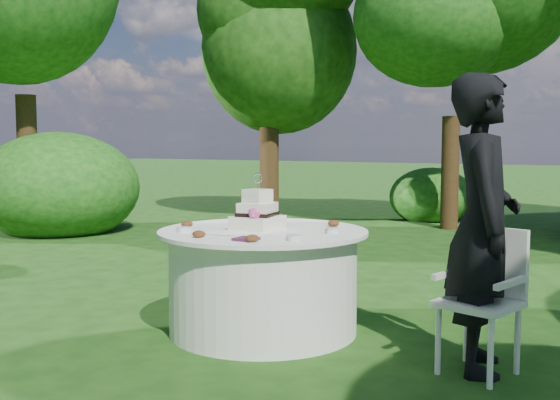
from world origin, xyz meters
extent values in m
plane|color=#15370F|center=(0.00, 0.00, 0.00)|extent=(80.00, 80.00, 0.00)
cube|color=#481E3A|center=(0.20, -0.50, 0.78)|extent=(0.14, 0.14, 0.02)
ellipsoid|color=white|center=(-0.22, -0.39, 0.78)|extent=(0.48, 0.07, 0.01)
imported|color=black|center=(1.61, 0.02, 0.92)|extent=(0.64, 0.78, 1.84)
cylinder|color=white|center=(0.00, 0.00, 0.37)|extent=(1.40, 1.40, 0.74)
cylinder|color=white|center=(0.00, 0.00, 0.76)|extent=(1.56, 1.56, 0.03)
cube|color=white|center=(-0.04, -0.01, 0.82)|extent=(0.32, 0.32, 0.11)
cube|color=beige|center=(-0.04, -0.01, 0.92)|extent=(0.28, 0.28, 0.11)
cube|color=white|center=(-0.04, -0.01, 1.02)|extent=(0.19, 0.19, 0.11)
cube|color=black|center=(-0.04, -0.01, 0.89)|extent=(0.30, 0.30, 0.03)
sphere|color=#DC4096|center=(0.02, -0.14, 0.91)|extent=(0.08, 0.08, 0.08)
cylinder|color=silver|center=(-0.04, -0.01, 1.09)|extent=(0.01, 0.01, 0.05)
torus|color=silver|center=(-0.04, -0.01, 1.16)|extent=(0.08, 0.02, 0.08)
cube|color=white|center=(1.63, -0.07, 0.44)|extent=(0.51, 0.51, 0.04)
cube|color=white|center=(1.67, 0.12, 0.68)|extent=(0.42, 0.13, 0.42)
cylinder|color=white|center=(1.42, -0.20, 0.21)|extent=(0.04, 0.04, 0.42)
cylinder|color=white|center=(1.76, -0.28, 0.21)|extent=(0.04, 0.04, 0.42)
cylinder|color=silver|center=(1.50, 0.13, 0.21)|extent=(0.04, 0.04, 0.42)
cylinder|color=silver|center=(1.83, 0.06, 0.21)|extent=(0.04, 0.04, 0.42)
cube|color=silver|center=(1.43, -0.03, 0.60)|extent=(0.12, 0.38, 0.04)
cube|color=silver|center=(1.82, -0.12, 0.60)|extent=(0.12, 0.38, 0.04)
cylinder|color=silver|center=(-0.40, -0.43, 0.79)|extent=(0.10, 0.10, 0.04)
cylinder|color=silver|center=(0.48, -0.35, 0.79)|extent=(0.10, 0.10, 0.04)
cylinder|color=silver|center=(0.53, 0.10, 0.79)|extent=(0.10, 0.10, 0.04)
ellipsoid|color=#562D16|center=(0.28, -0.54, 0.79)|extent=(0.09, 0.09, 0.05)
ellipsoid|color=#562D16|center=(0.35, 0.46, 0.79)|extent=(0.09, 0.09, 0.05)
ellipsoid|color=#562D16|center=(-0.15, -0.57, 0.79)|extent=(0.09, 0.09, 0.05)
ellipsoid|color=#562D16|center=(-0.58, -0.18, 0.79)|extent=(0.09, 0.09, 0.05)
camera|label=1|loc=(2.69, -4.02, 1.42)|focal=42.00mm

